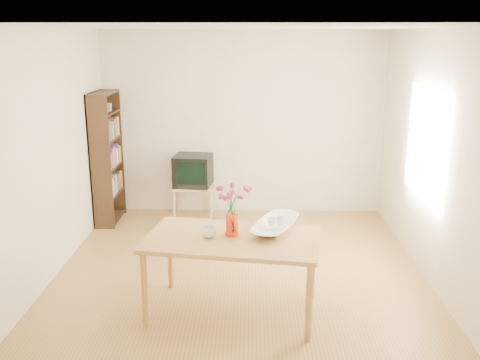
{
  "coord_description": "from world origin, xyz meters",
  "views": [
    {
      "loc": [
        0.12,
        -5.31,
        2.54
      ],
      "look_at": [
        0.0,
        0.3,
        1.0
      ],
      "focal_mm": 40.0,
      "sensor_mm": 36.0,
      "label": 1
    }
  ],
  "objects_px": {
    "mug": "(209,232)",
    "table": "(233,244)",
    "bowl": "(276,206)",
    "pitcher": "(232,226)",
    "television": "(193,170)"
  },
  "relations": [
    {
      "from": "mug",
      "to": "bowl",
      "type": "height_order",
      "value": "bowl"
    },
    {
      "from": "mug",
      "to": "bowl",
      "type": "xyz_separation_m",
      "value": [
        0.61,
        0.21,
        0.18
      ]
    },
    {
      "from": "mug",
      "to": "table",
      "type": "bearing_deg",
      "value": -171.46
    },
    {
      "from": "pitcher",
      "to": "television",
      "type": "bearing_deg",
      "value": 92.78
    },
    {
      "from": "bowl",
      "to": "table",
      "type": "bearing_deg",
      "value": -152.3
    },
    {
      "from": "table",
      "to": "television",
      "type": "relative_size",
      "value": 3.05
    },
    {
      "from": "table",
      "to": "pitcher",
      "type": "relative_size",
      "value": 8.07
    },
    {
      "from": "mug",
      "to": "television",
      "type": "height_order",
      "value": "television"
    },
    {
      "from": "table",
      "to": "mug",
      "type": "bearing_deg",
      "value": -170.38
    },
    {
      "from": "table",
      "to": "television",
      "type": "height_order",
      "value": "television"
    },
    {
      "from": "pitcher",
      "to": "mug",
      "type": "height_order",
      "value": "pitcher"
    },
    {
      "from": "pitcher",
      "to": "bowl",
      "type": "height_order",
      "value": "bowl"
    },
    {
      "from": "television",
      "to": "bowl",
      "type": "bearing_deg",
      "value": -61.05
    },
    {
      "from": "pitcher",
      "to": "television",
      "type": "distance_m",
      "value": 2.77
    },
    {
      "from": "pitcher",
      "to": "television",
      "type": "xyz_separation_m",
      "value": [
        -0.65,
        2.69,
        -0.16
      ]
    }
  ]
}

